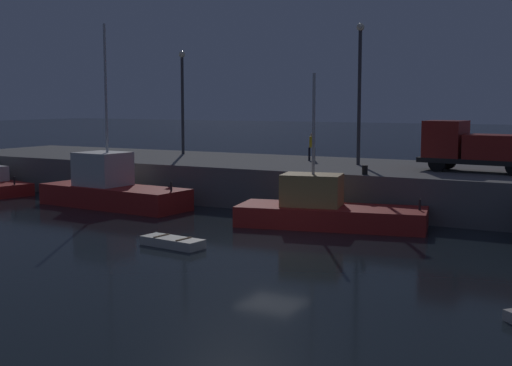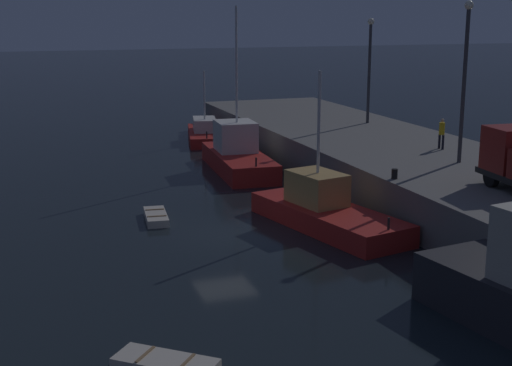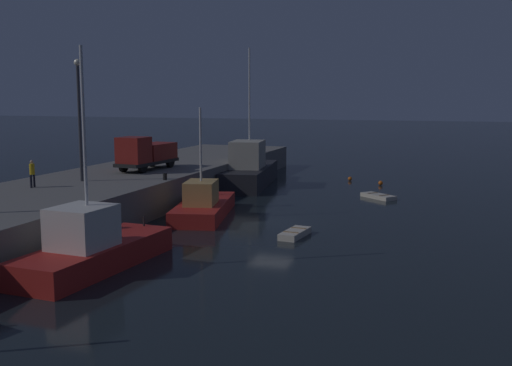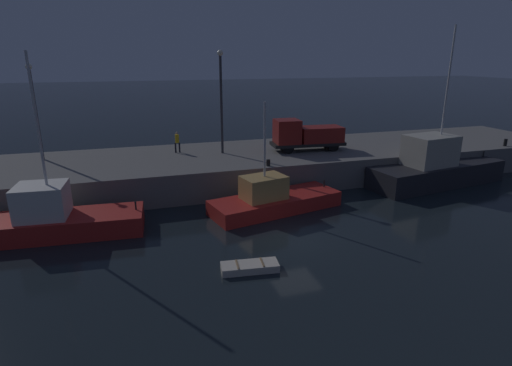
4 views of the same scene
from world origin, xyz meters
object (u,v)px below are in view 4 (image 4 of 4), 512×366
object	(u,v)px
bollard_central	(505,143)
bollard_west	(268,163)
rowboat_white_mid	(250,267)
fishing_boat_orange	(273,199)
utility_truck	(306,135)
fishing_trawler_red	(435,168)
lamp_post_west	(35,104)
lamp_post_east	(221,94)
fishing_boat_blue	(57,218)
dockworker	(177,141)

from	to	relation	value
bollard_central	bollard_west	bearing A→B (deg)	-179.15
rowboat_white_mid	bollard_central	size ratio (longest dim) A/B	4.52
fishing_boat_orange	utility_truck	world-z (taller)	fishing_boat_orange
fishing_trawler_red	fishing_boat_orange	xyz separation A→B (m)	(-13.85, -1.63, -0.57)
fishing_trawler_red	rowboat_white_mid	world-z (taller)	fishing_trawler_red
bollard_central	lamp_post_west	bearing A→B (deg)	170.04
utility_truck	lamp_post_west	bearing A→B (deg)	171.40
bollard_west	bollard_central	size ratio (longest dim) A/B	0.75
rowboat_white_mid	lamp_post_east	bearing A→B (deg)	81.92
lamp_post_east	bollard_central	world-z (taller)	lamp_post_east
utility_truck	fishing_boat_blue	bearing A→B (deg)	-158.96
fishing_trawler_red	bollard_central	xyz separation A→B (m)	(8.63, 1.75, 1.14)
fishing_boat_orange	lamp_post_east	world-z (taller)	lamp_post_east
fishing_boat_blue	bollard_west	bearing A→B (deg)	12.89
lamp_post_east	bollard_west	bearing A→B (deg)	-66.04
fishing_trawler_red	bollard_central	distance (m)	8.87
fishing_boat_orange	bollard_west	distance (m)	3.53
fishing_trawler_red	lamp_post_west	xyz separation A→B (m)	(-28.75, 8.31, 4.96)
bollard_west	fishing_boat_orange	bearing A→B (deg)	-103.13
fishing_trawler_red	fishing_boat_orange	size ratio (longest dim) A/B	1.30
lamp_post_east	lamp_post_west	bearing A→B (deg)	171.78
bollard_central	lamp_post_east	bearing A→B (deg)	169.08
bollard_central	dockworker	bearing A→B (deg)	168.02
lamp_post_east	bollard_central	size ratio (longest dim) A/B	12.86
fishing_boat_blue	lamp_post_east	distance (m)	15.01
rowboat_white_mid	bollard_west	xyz separation A→B (m)	(4.34, 10.10, 2.23)
dockworker	fishing_boat_blue	bearing A→B (deg)	-130.41
fishing_boat_orange	bollard_central	world-z (taller)	fishing_boat_orange
fishing_trawler_red	lamp_post_east	distance (m)	17.48
lamp_post_west	bollard_central	xyz separation A→B (m)	(37.37, -6.56, -3.82)
utility_truck	bollard_central	world-z (taller)	utility_truck
rowboat_white_mid	bollard_central	distance (m)	28.20
lamp_post_east	utility_truck	bearing A→B (deg)	-9.35
lamp_post_east	utility_truck	distance (m)	7.59
fishing_boat_blue	bollard_central	distance (m)	35.44
bollard_central	fishing_boat_orange	bearing A→B (deg)	-171.46
fishing_trawler_red	fishing_boat_orange	bearing A→B (deg)	-173.30
fishing_boat_orange	dockworker	xyz separation A→B (m)	(-4.91, 9.19, 2.36)
lamp_post_west	bollard_west	size ratio (longest dim) A/B	15.06
fishing_boat_orange	bollard_west	size ratio (longest dim) A/B	19.53
fishing_boat_orange	lamp_post_east	bearing A→B (deg)	100.54
fishing_trawler_red	fishing_boat_blue	distance (m)	26.67
dockworker	bollard_west	bearing A→B (deg)	-47.49
bollard_west	utility_truck	bearing A→B (deg)	40.30
rowboat_white_mid	utility_truck	xyz separation A→B (m)	(8.86, 13.94, 3.28)
fishing_boat_orange	lamp_post_east	xyz separation A→B (m)	(-1.49, 8.00, 6.02)
fishing_trawler_red	lamp_post_west	world-z (taller)	fishing_trawler_red
bollard_west	dockworker	bearing A→B (deg)	132.51
fishing_boat_orange	lamp_post_west	xyz separation A→B (m)	(-14.89, 9.94, 5.53)
fishing_boat_blue	utility_truck	bearing A→B (deg)	21.04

